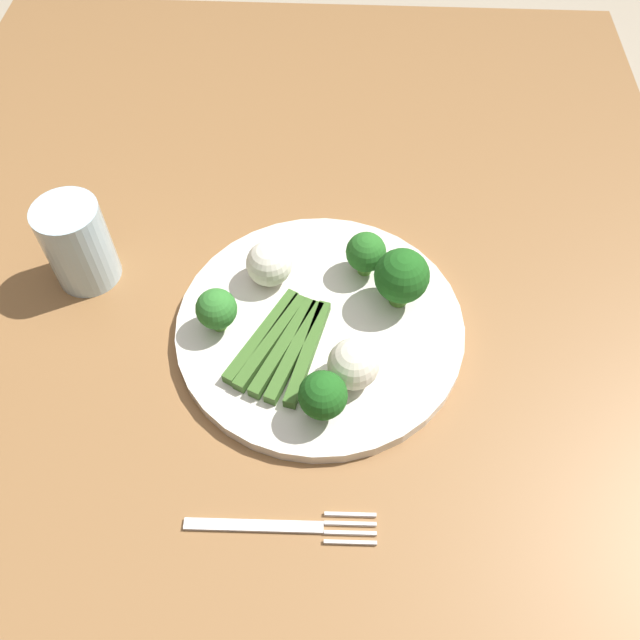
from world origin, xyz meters
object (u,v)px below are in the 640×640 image
Objects in this scene: broccoli_outer_edge at (323,396)px; cauliflower_front_left at (353,364)px; dining_table at (276,420)px; broccoli_near_center at (366,253)px; cauliflower_back at (269,264)px; broccoli_back_right at (217,309)px; water_glass at (78,244)px; fork at (284,527)px; plate at (320,327)px; asparagus_bundle at (284,345)px; broccoli_right at (402,277)px.

broccoli_outer_edge is 0.05m from cauliflower_front_left.
broccoli_near_center is (-0.12, 0.09, 0.15)m from dining_table.
dining_table is 28.19× the size of cauliflower_back.
broccoli_back_right is 0.51× the size of water_glass.
broccoli_near_center is 0.32× the size of fork.
plate is 0.11m from broccoli_outer_edge.
dining_table is at bearing 60.86° from water_glass.
dining_table is at bearing 98.48° from fork.
water_glass is at bearing -113.77° from cauliflower_front_left.
dining_table is 0.13m from asparagus_bundle.
dining_table is 0.22m from broccoli_right.
water_glass reaches higher than broccoli_right.
asparagus_bundle is (-0.02, 0.01, 0.13)m from dining_table.
broccoli_near_center reaches higher than broccoli_back_right.
water_glass reaches higher than broccoli_back_right.
broccoli_outer_edge is 1.12× the size of cauliflower_front_left.
asparagus_bundle is 2.58× the size of broccoli_near_center.
broccoli_outer_edge is at bearing 21.78° from cauliflower_back.
broccoli_outer_edge is at bearing 49.49° from broccoli_back_right.
broccoli_back_right reaches higher than asparagus_bundle.
broccoli_near_center reaches higher than fork.
cauliflower_front_left is (0.03, 0.07, 0.02)m from asparagus_bundle.
cauliflower_front_left reaches higher than asparagus_bundle.
cauliflower_back is (-0.02, -0.14, -0.02)m from broccoli_right.
broccoli_right reaches higher than cauliflower_front_left.
dining_table is 0.18m from cauliflower_back.
dining_table is at bearing 4.43° from cauliflower_back.
cauliflower_back reaches higher than fork.
broccoli_back_right is 0.17m from water_glass.
plate is 4.30× the size of broccoli_right.
asparagus_bundle is at bearing -60.14° from broccoli_right.
plate is 0.11m from broccoli_back_right.
cauliflower_back is (-0.06, 0.05, -0.00)m from broccoli_back_right.
broccoli_right is (-0.08, 0.13, 0.16)m from dining_table.
broccoli_right is at bearing 84.46° from water_glass.
water_glass is at bearing -104.23° from plate.
asparagus_bundle is 0.81× the size of fork.
broccoli_outer_edge reaches higher than broccoli_back_right.
broccoli_right is 0.11m from cauliflower_front_left.
broccoli_back_right is (-0.04, -0.05, 0.15)m from dining_table.
asparagus_bundle is at bearing -45.79° from plate.
dining_table is 4.63× the size of plate.
asparagus_bundle is 0.08m from broccoli_outer_edge.
asparagus_bundle is 0.14m from broccoli_right.
cauliflower_back is at bearing -99.77° from broccoli_right.
broccoli_back_right reaches higher than cauliflower_back.
broccoli_outer_edge is 0.33× the size of fork.
cauliflower_front_left is at bearing -4.47° from broccoli_near_center.
broccoli_right reaches higher than broccoli_back_right.
fork is (0.20, 0.08, -0.04)m from broccoli_back_right.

